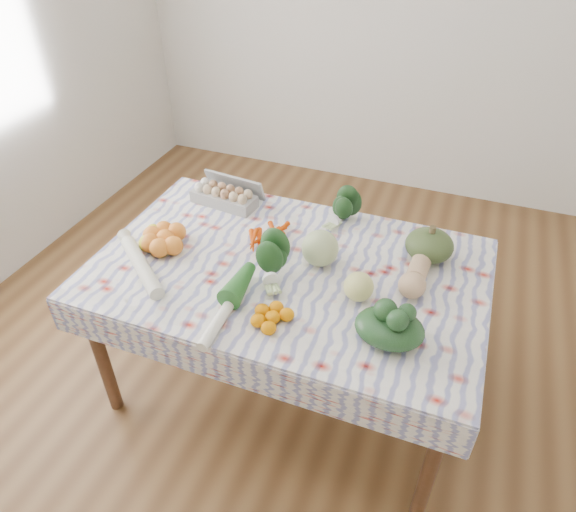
# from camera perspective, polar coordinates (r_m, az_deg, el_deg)

# --- Properties ---
(ground) EXTENTS (4.50, 4.50, 0.00)m
(ground) POSITION_cam_1_polar(r_m,az_deg,el_deg) (2.74, -0.00, -13.73)
(ground) COLOR brown
(ground) RESTS_ON ground
(wall_back) EXTENTS (4.00, 0.04, 2.80)m
(wall_back) POSITION_cam_1_polar(r_m,az_deg,el_deg) (3.97, 13.01, 25.98)
(wall_back) COLOR silver
(wall_back) RESTS_ON ground
(dining_table) EXTENTS (1.60, 1.00, 0.75)m
(dining_table) POSITION_cam_1_polar(r_m,az_deg,el_deg) (2.25, -0.00, -2.86)
(dining_table) COLOR brown
(dining_table) RESTS_ON ground
(tablecloth) EXTENTS (1.66, 1.06, 0.01)m
(tablecloth) POSITION_cam_1_polar(r_m,az_deg,el_deg) (2.20, -0.00, -1.32)
(tablecloth) COLOR white
(tablecloth) RESTS_ON dining_table
(egg_carton) EXTENTS (0.35, 0.17, 0.09)m
(egg_carton) POSITION_cam_1_polar(r_m,az_deg,el_deg) (2.61, -7.15, 6.55)
(egg_carton) COLOR #999894
(egg_carton) RESTS_ON tablecloth
(carrot_bunch) EXTENTS (0.23, 0.21, 0.04)m
(carrot_bunch) POSITION_cam_1_polar(r_m,az_deg,el_deg) (2.33, -2.09, 2.00)
(carrot_bunch) COLOR #C73A01
(carrot_bunch) RESTS_ON tablecloth
(kale_bunch) EXTENTS (0.19, 0.18, 0.13)m
(kale_bunch) POSITION_cam_1_polar(r_m,az_deg,el_deg) (2.45, 5.81, 5.02)
(kale_bunch) COLOR #193A17
(kale_bunch) RESTS_ON tablecloth
(kabocha_squash) EXTENTS (0.21, 0.21, 0.14)m
(kabocha_squash) POSITION_cam_1_polar(r_m,az_deg,el_deg) (2.29, 15.44, 1.17)
(kabocha_squash) COLOR #3D5026
(kabocha_squash) RESTS_ON tablecloth
(cabbage) EXTENTS (0.20, 0.20, 0.16)m
(cabbage) POSITION_cam_1_polar(r_m,az_deg,el_deg) (2.18, 3.58, 0.87)
(cabbage) COLOR #AABD7F
(cabbage) RESTS_ON tablecloth
(butternut_squash) EXTENTS (0.12, 0.24, 0.11)m
(butternut_squash) POSITION_cam_1_polar(r_m,az_deg,el_deg) (2.14, 14.03, -2.03)
(butternut_squash) COLOR tan
(butternut_squash) RESTS_ON tablecloth
(orange_cluster) EXTENTS (0.36, 0.36, 0.09)m
(orange_cluster) POSITION_cam_1_polar(r_m,az_deg,el_deg) (2.35, -13.48, 1.91)
(orange_cluster) COLOR orange
(orange_cluster) RESTS_ON tablecloth
(broccoli) EXTENTS (0.23, 0.23, 0.12)m
(broccoli) POSITION_cam_1_polar(r_m,az_deg,el_deg) (2.10, -2.30, -1.34)
(broccoli) COLOR #1C481B
(broccoli) RESTS_ON tablecloth
(mandarin_cluster) EXTENTS (0.25, 0.25, 0.06)m
(mandarin_cluster) POSITION_cam_1_polar(r_m,az_deg,el_deg) (1.93, -1.73, -6.76)
(mandarin_cluster) COLOR orange
(mandarin_cluster) RESTS_ON tablecloth
(grapefruit) EXTENTS (0.14, 0.14, 0.12)m
(grapefruit) POSITION_cam_1_polar(r_m,az_deg,el_deg) (2.03, 7.85, -3.39)
(grapefruit) COLOR #DDDC79
(grapefruit) RESTS_ON tablecloth
(spinach_bag) EXTENTS (0.28, 0.24, 0.11)m
(spinach_bag) POSITION_cam_1_polar(r_m,az_deg,el_deg) (1.88, 11.20, -7.87)
(spinach_bag) COLOR #173518
(spinach_bag) RESTS_ON tablecloth
(daikon) EXTENTS (0.37, 0.32, 0.06)m
(daikon) POSITION_cam_1_polar(r_m,az_deg,el_deg) (2.24, -15.95, -1.09)
(daikon) COLOR beige
(daikon) RESTS_ON tablecloth
(leek) EXTENTS (0.06, 0.44, 0.05)m
(leek) POSITION_cam_1_polar(r_m,az_deg,el_deg) (1.99, -6.74, -5.65)
(leek) COLOR white
(leek) RESTS_ON tablecloth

